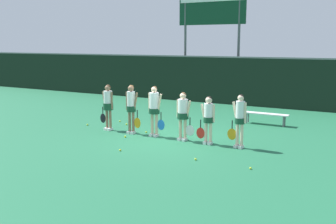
% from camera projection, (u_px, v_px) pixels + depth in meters
% --- Properties ---
extents(ground_plane, '(140.00, 140.00, 0.00)m').
position_uv_depth(ground_plane, '(168.00, 138.00, 13.92)').
color(ground_plane, '#216642').
extents(fence_windscreen, '(60.00, 0.08, 2.60)m').
position_uv_depth(fence_windscreen, '(243.00, 81.00, 20.86)').
color(fence_windscreen, black).
rests_on(fence_windscreen, ground_plane).
extents(scoreboard, '(3.99, 0.15, 5.89)m').
position_uv_depth(scoreboard, '(211.00, 19.00, 22.09)').
color(scoreboard, '#515156').
rests_on(scoreboard, ground_plane).
extents(bench_courtside, '(1.87, 0.38, 0.47)m').
position_uv_depth(bench_courtside, '(266.00, 115.00, 16.14)').
color(bench_courtside, silver).
rests_on(bench_courtside, ground_plane).
extents(player_0, '(0.65, 0.38, 1.76)m').
position_uv_depth(player_0, '(108.00, 103.00, 15.01)').
color(player_0, '#8C664C').
rests_on(player_0, ground_plane).
extents(player_1, '(0.62, 0.34, 1.81)m').
position_uv_depth(player_1, '(131.00, 105.00, 14.44)').
color(player_1, '#8C664C').
rests_on(player_1, ground_plane).
extents(player_2, '(0.67, 0.39, 1.82)m').
position_uv_depth(player_2, '(154.00, 107.00, 13.99)').
color(player_2, beige).
rests_on(player_2, ground_plane).
extents(player_3, '(0.68, 0.39, 1.68)m').
position_uv_depth(player_3, '(183.00, 112.00, 13.40)').
color(player_3, beige).
rests_on(player_3, ground_plane).
extents(player_4, '(0.63, 0.34, 1.61)m').
position_uv_depth(player_4, '(208.00, 116.00, 12.94)').
color(player_4, beige).
rests_on(player_4, ground_plane).
extents(player_5, '(0.63, 0.33, 1.73)m').
position_uv_depth(player_5, '(240.00, 117.00, 12.47)').
color(player_5, beige).
rests_on(player_5, ground_plane).
extents(tennis_ball_0, '(0.07, 0.07, 0.07)m').
position_uv_depth(tennis_ball_0, '(146.00, 132.00, 14.71)').
color(tennis_ball_0, '#CCE033').
rests_on(tennis_ball_0, ground_plane).
extents(tennis_ball_1, '(0.07, 0.07, 0.07)m').
position_uv_depth(tennis_ball_1, '(125.00, 137.00, 13.97)').
color(tennis_ball_1, '#CCE033').
rests_on(tennis_ball_1, ground_plane).
extents(tennis_ball_2, '(0.07, 0.07, 0.07)m').
position_uv_depth(tennis_ball_2, '(120.00, 121.00, 16.72)').
color(tennis_ball_2, '#CCE033').
rests_on(tennis_ball_2, ground_plane).
extents(tennis_ball_3, '(0.07, 0.07, 0.07)m').
position_uv_depth(tennis_ball_3, '(120.00, 150.00, 12.24)').
color(tennis_ball_3, '#CCE033').
rests_on(tennis_ball_3, ground_plane).
extents(tennis_ball_4, '(0.07, 0.07, 0.07)m').
position_uv_depth(tennis_ball_4, '(87.00, 125.00, 15.99)').
color(tennis_ball_4, '#CCE033').
rests_on(tennis_ball_4, ground_plane).
extents(tennis_ball_5, '(0.07, 0.07, 0.07)m').
position_uv_depth(tennis_ball_5, '(127.00, 124.00, 16.09)').
color(tennis_ball_5, '#CCE033').
rests_on(tennis_ball_5, ground_plane).
extents(tennis_ball_6, '(0.06, 0.06, 0.06)m').
position_uv_depth(tennis_ball_6, '(251.00, 168.00, 10.49)').
color(tennis_ball_6, '#CCE033').
rests_on(tennis_ball_6, ground_plane).
extents(tennis_ball_7, '(0.06, 0.06, 0.06)m').
position_uv_depth(tennis_ball_7, '(196.00, 159.00, 11.29)').
color(tennis_ball_7, '#CCE033').
rests_on(tennis_ball_7, ground_plane).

